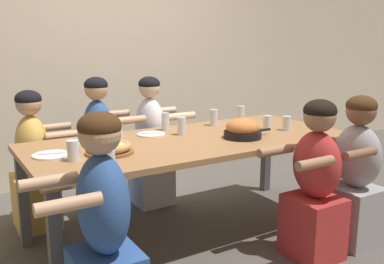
# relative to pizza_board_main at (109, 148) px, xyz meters

# --- Properties ---
(ground_plane) EXTENTS (18.00, 18.00, 0.00)m
(ground_plane) POSITION_rel_pizza_board_main_xyz_m (0.66, 0.08, -0.78)
(ground_plane) COLOR #514C47
(ground_plane) RESTS_ON ground
(restaurant_back_panel) EXTENTS (10.00, 0.06, 3.20)m
(restaurant_back_panel) POSITION_rel_pizza_board_main_xyz_m (0.66, 1.79, 0.82)
(restaurant_back_panel) COLOR beige
(restaurant_back_panel) RESTS_ON ground
(dining_table) EXTENTS (2.36, 1.02, 0.74)m
(dining_table) POSITION_rel_pizza_board_main_xyz_m (0.66, 0.08, -0.10)
(dining_table) COLOR #996B42
(dining_table) RESTS_ON ground
(pizza_board_main) EXTENTS (0.31, 0.31, 0.07)m
(pizza_board_main) POSITION_rel_pizza_board_main_xyz_m (0.00, 0.00, 0.00)
(pizza_board_main) COLOR brown
(pizza_board_main) RESTS_ON dining_table
(skillet_bowl) EXTENTS (0.40, 0.28, 0.15)m
(skillet_bowl) POSITION_rel_pizza_board_main_xyz_m (1.00, -0.09, 0.03)
(skillet_bowl) COLOR black
(skillet_bowl) RESTS_ON dining_table
(empty_plate_a) EXTENTS (0.21, 0.21, 0.02)m
(empty_plate_a) POSITION_rel_pizza_board_main_xyz_m (0.46, 0.35, -0.03)
(empty_plate_a) COLOR white
(empty_plate_a) RESTS_ON dining_table
(empty_plate_b) EXTENTS (0.23, 0.23, 0.02)m
(empty_plate_b) POSITION_rel_pizza_board_main_xyz_m (-0.33, 0.13, -0.03)
(empty_plate_b) COLOR white
(empty_plate_b) RESTS_ON dining_table
(cocktail_glass_blue) EXTENTS (0.07, 0.07, 0.13)m
(cocktail_glass_blue) POSITION_rel_pizza_board_main_xyz_m (-0.11, -0.30, 0.01)
(cocktail_glass_blue) COLOR silver
(cocktail_glass_blue) RESTS_ON dining_table
(drinking_glass_a) EXTENTS (0.07, 0.07, 0.11)m
(drinking_glass_a) POSITION_rel_pizza_board_main_xyz_m (1.35, 0.05, 0.02)
(drinking_glass_a) COLOR silver
(drinking_glass_a) RESTS_ON dining_table
(drinking_glass_b) EXTENTS (0.07, 0.07, 0.11)m
(drinking_glass_b) POSITION_rel_pizza_board_main_xyz_m (1.47, -0.06, 0.02)
(drinking_glass_b) COLOR silver
(drinking_glass_b) RESTS_ON dining_table
(drinking_glass_c) EXTENTS (0.07, 0.07, 0.14)m
(drinking_glass_c) POSITION_rel_pizza_board_main_xyz_m (1.08, 0.41, 0.02)
(drinking_glass_c) COLOR silver
(drinking_glass_c) RESTS_ON dining_table
(drinking_glass_d) EXTENTS (0.06, 0.06, 0.14)m
(drinking_glass_d) POSITION_rel_pizza_board_main_xyz_m (0.66, 0.23, 0.03)
(drinking_glass_d) COLOR silver
(drinking_glass_d) RESTS_ON dining_table
(drinking_glass_e) EXTENTS (0.07, 0.07, 0.14)m
(drinking_glass_e) POSITION_rel_pizza_board_main_xyz_m (0.19, 0.48, 0.03)
(drinking_glass_e) COLOR silver
(drinking_glass_e) RESTS_ON dining_table
(drinking_glass_f) EXTENTS (0.08, 0.08, 0.13)m
(drinking_glass_f) POSITION_rel_pizza_board_main_xyz_m (-0.24, -0.05, 0.02)
(drinking_glass_f) COLOR silver
(drinking_glass_f) RESTS_ON dining_table
(drinking_glass_g) EXTENTS (0.07, 0.07, 0.13)m
(drinking_glass_g) POSITION_rel_pizza_board_main_xyz_m (1.44, 0.50, 0.02)
(drinking_glass_g) COLOR silver
(drinking_glass_g) RESTS_ON dining_table
(drinking_glass_h) EXTENTS (0.07, 0.07, 0.15)m
(drinking_glass_h) POSITION_rel_pizza_board_main_xyz_m (0.12, 0.18, 0.03)
(drinking_glass_h) COLOR silver
(drinking_glass_h) RESTS_ON dining_table
(drinking_glass_i) EXTENTS (0.06, 0.06, 0.14)m
(drinking_glass_i) POSITION_rel_pizza_board_main_xyz_m (0.64, 0.45, 0.03)
(drinking_glass_i) COLOR silver
(drinking_glass_i) RESTS_ON dining_table
(diner_near_left) EXTENTS (0.51, 0.40, 1.13)m
(diner_near_left) POSITION_rel_pizza_board_main_xyz_m (-0.29, -0.65, -0.25)
(diner_near_left) COLOR #2D5193
(diner_near_left) RESTS_ON ground
(diner_far_midleft) EXTENTS (0.51, 0.40, 1.16)m
(diner_far_midleft) POSITION_rel_pizza_board_main_xyz_m (0.21, 0.81, -0.25)
(diner_far_midleft) COLOR #2D5193
(diner_far_midleft) RESTS_ON ground
(diner_far_left) EXTENTS (0.51, 0.40, 1.09)m
(diner_far_left) POSITION_rel_pizza_board_main_xyz_m (-0.31, 0.81, -0.28)
(diner_far_left) COLOR gold
(diner_far_left) RESTS_ON ground
(diner_far_center) EXTENTS (0.51, 0.40, 1.14)m
(diner_far_center) POSITION_rel_pizza_board_main_xyz_m (0.68, 0.81, -0.25)
(diner_far_center) COLOR silver
(diner_far_center) RESTS_ON ground
(diner_near_right) EXTENTS (0.51, 0.40, 1.08)m
(diner_near_right) POSITION_rel_pizza_board_main_xyz_m (1.58, -0.65, -0.27)
(diner_near_right) COLOR #99999E
(diner_near_right) RESTS_ON ground
(diner_near_midright) EXTENTS (0.51, 0.40, 1.08)m
(diner_near_midright) POSITION_rel_pizza_board_main_xyz_m (1.17, -0.65, -0.27)
(diner_near_midright) COLOR #B22D2D
(diner_near_midright) RESTS_ON ground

